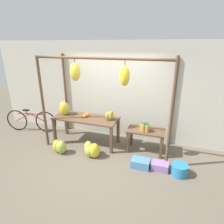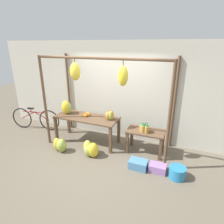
# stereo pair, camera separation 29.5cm
# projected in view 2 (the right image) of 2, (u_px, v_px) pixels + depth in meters

# --- Properties ---
(ground_plane) EXTENTS (20.00, 20.00, 0.00)m
(ground_plane) POSITION_uv_depth(u_px,v_px,m) (96.00, 158.00, 4.68)
(ground_plane) COLOR #665B4C
(shop_wall_back) EXTENTS (8.00, 0.08, 2.80)m
(shop_wall_back) POSITION_uv_depth(u_px,v_px,m) (117.00, 91.00, 5.43)
(shop_wall_back) COLOR beige
(shop_wall_back) RESTS_ON ground_plane
(stall_awning) EXTENTS (3.31, 1.26, 2.44)m
(stall_awning) POSITION_uv_depth(u_px,v_px,m) (102.00, 87.00, 4.52)
(stall_awning) COLOR brown
(stall_awning) RESTS_ON ground_plane
(display_table_main) EXTENTS (1.80, 0.71, 0.78)m
(display_table_main) POSITION_uv_depth(u_px,v_px,m) (87.00, 120.00, 5.26)
(display_table_main) COLOR brown
(display_table_main) RESTS_ON ground_plane
(display_table_side) EXTENTS (0.95, 0.54, 0.62)m
(display_table_side) POSITION_uv_depth(u_px,v_px,m) (146.00, 135.00, 4.80)
(display_table_side) COLOR brown
(display_table_side) RESTS_ON ground_plane
(banana_pile_on_table) EXTENTS (0.34, 0.35, 0.40)m
(banana_pile_on_table) POSITION_uv_depth(u_px,v_px,m) (66.00, 108.00, 5.42)
(banana_pile_on_table) COLOR #9EB247
(banana_pile_on_table) RESTS_ON display_table_main
(orange_pile) EXTENTS (0.18, 0.23, 0.09)m
(orange_pile) POSITION_uv_depth(u_px,v_px,m) (86.00, 115.00, 5.26)
(orange_pile) COLOR orange
(orange_pile) RESTS_ON display_table_main
(pineapple_cluster) EXTENTS (0.26, 0.20, 0.27)m
(pineapple_cluster) POSITION_uv_depth(u_px,v_px,m) (145.00, 128.00, 4.66)
(pineapple_cluster) COLOR #A3702D
(pineapple_cluster) RESTS_ON display_table_side
(banana_pile_ground_left) EXTENTS (0.45, 0.39, 0.37)m
(banana_pile_ground_left) POSITION_uv_depth(u_px,v_px,m) (60.00, 145.00, 4.94)
(banana_pile_ground_left) COLOR #9EB247
(banana_pile_ground_left) RESTS_ON ground_plane
(banana_pile_ground_right) EXTENTS (0.50, 0.49, 0.41)m
(banana_pile_ground_right) POSITION_uv_depth(u_px,v_px,m) (91.00, 149.00, 4.76)
(banana_pile_ground_right) COLOR yellow
(banana_pile_ground_right) RESTS_ON ground_plane
(fruit_crate_white) EXTENTS (0.41, 0.29, 0.20)m
(fruit_crate_white) POSITION_uv_depth(u_px,v_px,m) (138.00, 164.00, 4.29)
(fruit_crate_white) COLOR #4C84B2
(fruit_crate_white) RESTS_ON ground_plane
(blue_bucket) EXTENTS (0.35, 0.35, 0.25)m
(blue_bucket) POSITION_uv_depth(u_px,v_px,m) (177.00, 172.00, 3.97)
(blue_bucket) COLOR teal
(blue_bucket) RESTS_ON ground_plane
(parked_bicycle) EXTENTS (1.67, 0.35, 0.74)m
(parked_bicycle) POSITION_uv_depth(u_px,v_px,m) (35.00, 119.00, 6.19)
(parked_bicycle) COLOR black
(parked_bicycle) RESTS_ON ground_plane
(papaya_pile) EXTENTS (0.27, 0.28, 0.27)m
(papaya_pile) POSITION_uv_depth(u_px,v_px,m) (110.00, 115.00, 4.98)
(papaya_pile) COLOR gold
(papaya_pile) RESTS_ON display_table_main
(fruit_crate_purple) EXTENTS (0.37, 0.26, 0.18)m
(fruit_crate_purple) POSITION_uv_depth(u_px,v_px,m) (158.00, 168.00, 4.18)
(fruit_crate_purple) COLOR #9970B7
(fruit_crate_purple) RESTS_ON ground_plane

